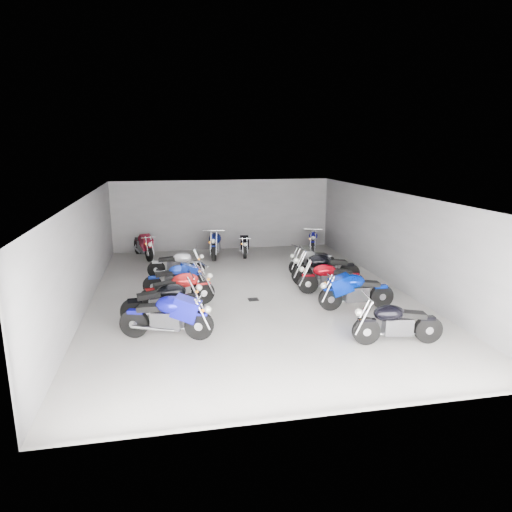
{
  "coord_description": "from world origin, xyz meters",
  "views": [
    {
      "loc": [
        -2.54,
        -13.86,
        4.69
      ],
      "look_at": [
        0.41,
        1.15,
        1.0
      ],
      "focal_mm": 32.0,
      "sensor_mm": 36.0,
      "label": 1
    }
  ],
  "objects_px": {
    "drain_grate": "(253,299)",
    "motorcycle_right_a": "(397,323)",
    "motorcycle_left_b": "(168,317)",
    "motorcycle_right_e": "(325,269)",
    "motorcycle_back_d": "(244,245)",
    "motorcycle_left_e": "(175,278)",
    "motorcycle_left_d": "(178,290)",
    "motorcycle_right_f": "(312,260)",
    "motorcycle_right_c": "(355,291)",
    "motorcycle_left_c": "(164,301)",
    "motorcycle_back_c": "(216,244)",
    "motorcycle_back_f": "(313,240)",
    "motorcycle_back_a": "(143,245)",
    "motorcycle_left_f": "(177,264)",
    "motorcycle_right_d": "(331,278)"
  },
  "relations": [
    {
      "from": "motorcycle_left_b",
      "to": "motorcycle_right_f",
      "type": "height_order",
      "value": "motorcycle_left_b"
    },
    {
      "from": "motorcycle_right_f",
      "to": "drain_grate",
      "type": "bearing_deg",
      "value": 118.72
    },
    {
      "from": "motorcycle_left_d",
      "to": "motorcycle_left_e",
      "type": "relative_size",
      "value": 1.1
    },
    {
      "from": "drain_grate",
      "to": "motorcycle_left_e",
      "type": "bearing_deg",
      "value": 153.74
    },
    {
      "from": "motorcycle_right_c",
      "to": "motorcycle_back_f",
      "type": "distance_m",
      "value": 7.74
    },
    {
      "from": "motorcycle_left_b",
      "to": "motorcycle_right_a",
      "type": "height_order",
      "value": "motorcycle_left_b"
    },
    {
      "from": "motorcycle_left_c",
      "to": "motorcycle_left_f",
      "type": "distance_m",
      "value": 4.23
    },
    {
      "from": "drain_grate",
      "to": "motorcycle_back_d",
      "type": "distance_m",
      "value": 6.05
    },
    {
      "from": "motorcycle_right_c",
      "to": "motorcycle_back_a",
      "type": "relative_size",
      "value": 1.03
    },
    {
      "from": "motorcycle_back_c",
      "to": "motorcycle_back_f",
      "type": "relative_size",
      "value": 1.18
    },
    {
      "from": "motorcycle_right_a",
      "to": "motorcycle_back_a",
      "type": "distance_m",
      "value": 12.07
    },
    {
      "from": "motorcycle_left_f",
      "to": "motorcycle_right_f",
      "type": "height_order",
      "value": "motorcycle_left_f"
    },
    {
      "from": "motorcycle_right_e",
      "to": "motorcycle_back_a",
      "type": "relative_size",
      "value": 1.09
    },
    {
      "from": "drain_grate",
      "to": "motorcycle_right_d",
      "type": "bearing_deg",
      "value": 3.01
    },
    {
      "from": "motorcycle_left_e",
      "to": "motorcycle_right_a",
      "type": "relative_size",
      "value": 0.93
    },
    {
      "from": "motorcycle_left_c",
      "to": "motorcycle_right_e",
      "type": "xyz_separation_m",
      "value": [
        5.47,
        2.32,
        0.03
      ]
    },
    {
      "from": "motorcycle_right_c",
      "to": "motorcycle_back_d",
      "type": "bearing_deg",
      "value": 17.79
    },
    {
      "from": "motorcycle_back_c",
      "to": "motorcycle_back_f",
      "type": "xyz_separation_m",
      "value": [
        4.52,
        0.28,
        -0.08
      ]
    },
    {
      "from": "motorcycle_back_d",
      "to": "motorcycle_left_e",
      "type": "bearing_deg",
      "value": 63.3
    },
    {
      "from": "motorcycle_left_b",
      "to": "motorcycle_back_d",
      "type": "xyz_separation_m",
      "value": [
        3.36,
        8.49,
        -0.1
      ]
    },
    {
      "from": "motorcycle_left_b",
      "to": "motorcycle_right_e",
      "type": "distance_m",
      "value": 6.46
    },
    {
      "from": "motorcycle_left_c",
      "to": "motorcycle_left_d",
      "type": "distance_m",
      "value": 1.04
    },
    {
      "from": "motorcycle_back_d",
      "to": "motorcycle_right_f",
      "type": "bearing_deg",
      "value": 127.31
    },
    {
      "from": "drain_grate",
      "to": "motorcycle_right_a",
      "type": "relative_size",
      "value": 0.14
    },
    {
      "from": "motorcycle_right_e",
      "to": "motorcycle_back_c",
      "type": "distance_m",
      "value": 5.88
    },
    {
      "from": "motorcycle_right_e",
      "to": "motorcycle_left_c",
      "type": "bearing_deg",
      "value": 116.16
    },
    {
      "from": "motorcycle_left_b",
      "to": "motorcycle_back_f",
      "type": "height_order",
      "value": "motorcycle_left_b"
    },
    {
      "from": "motorcycle_back_f",
      "to": "motorcycle_left_b",
      "type": "bearing_deg",
      "value": 71.66
    },
    {
      "from": "motorcycle_right_c",
      "to": "motorcycle_back_f",
      "type": "bearing_deg",
      "value": -6.81
    },
    {
      "from": "motorcycle_left_d",
      "to": "motorcycle_back_f",
      "type": "height_order",
      "value": "motorcycle_left_d"
    },
    {
      "from": "motorcycle_right_a",
      "to": "motorcycle_back_a",
      "type": "bearing_deg",
      "value": 39.3
    },
    {
      "from": "motorcycle_left_b",
      "to": "motorcycle_right_c",
      "type": "distance_m",
      "value": 5.55
    },
    {
      "from": "motorcycle_right_a",
      "to": "motorcycle_back_c",
      "type": "bearing_deg",
      "value": 25.89
    },
    {
      "from": "motorcycle_left_e",
      "to": "motorcycle_left_f",
      "type": "relative_size",
      "value": 0.98
    },
    {
      "from": "motorcycle_left_e",
      "to": "motorcycle_left_f",
      "type": "xyz_separation_m",
      "value": [
        0.1,
        1.8,
        0.01
      ]
    },
    {
      "from": "motorcycle_left_c",
      "to": "motorcycle_right_d",
      "type": "xyz_separation_m",
      "value": [
        5.32,
        1.38,
        -0.02
      ]
    },
    {
      "from": "motorcycle_right_a",
      "to": "motorcycle_right_f",
      "type": "relative_size",
      "value": 1.13
    },
    {
      "from": "motorcycle_left_b",
      "to": "motorcycle_right_a",
      "type": "relative_size",
      "value": 1.05
    },
    {
      "from": "motorcycle_left_c",
      "to": "motorcycle_right_e",
      "type": "bearing_deg",
      "value": 106.89
    },
    {
      "from": "drain_grate",
      "to": "motorcycle_left_c",
      "type": "bearing_deg",
      "value": -155.56
    },
    {
      "from": "motorcycle_left_f",
      "to": "motorcycle_back_d",
      "type": "relative_size",
      "value": 1.06
    },
    {
      "from": "drain_grate",
      "to": "motorcycle_back_f",
      "type": "height_order",
      "value": "motorcycle_back_f"
    },
    {
      "from": "motorcycle_left_c",
      "to": "motorcycle_right_d",
      "type": "height_order",
      "value": "motorcycle_left_c"
    },
    {
      "from": "motorcycle_left_d",
      "to": "motorcycle_left_f",
      "type": "height_order",
      "value": "motorcycle_left_d"
    },
    {
      "from": "motorcycle_right_c",
      "to": "motorcycle_right_d",
      "type": "bearing_deg",
      "value": 9.93
    },
    {
      "from": "motorcycle_right_c",
      "to": "drain_grate",
      "type": "bearing_deg",
      "value": 65.61
    },
    {
      "from": "motorcycle_left_b",
      "to": "motorcycle_right_d",
      "type": "bearing_deg",
      "value": 132.89
    },
    {
      "from": "motorcycle_right_f",
      "to": "motorcycle_right_a",
      "type": "bearing_deg",
      "value": 165.23
    },
    {
      "from": "motorcycle_left_b",
      "to": "motorcycle_left_e",
      "type": "relative_size",
      "value": 1.13
    },
    {
      "from": "drain_grate",
      "to": "motorcycle_back_a",
      "type": "xyz_separation_m",
      "value": [
        -3.6,
        6.35,
        0.54
      ]
    }
  ]
}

